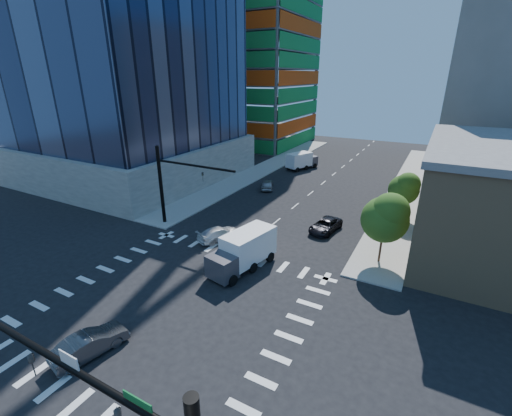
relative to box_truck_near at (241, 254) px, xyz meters
The scene contains 14 objects.
ground 7.32m from the box_truck_near, 104.40° to the right, with size 160.00×160.00×0.00m, color black.
road_markings 7.32m from the box_truck_near, 104.40° to the right, with size 20.00×20.00×0.01m, color silver.
sidewalk_ne 34.78m from the box_truck_near, 72.04° to the left, with size 5.00×60.00×0.15m, color #989690.
sidewalk_nw 36.04m from the box_truck_near, 113.37° to the left, with size 5.00×60.00×0.15m, color #989690.
construction_building 66.42m from the box_truck_near, 117.97° to the left, with size 25.16×34.50×70.60m.
signal_mast_nw 13.26m from the box_truck_near, 158.85° to the left, with size 10.20×0.40×9.00m.
tree_south 13.28m from the box_truck_near, 32.69° to the left, with size 4.16×4.16×6.82m.
tree_north 22.14m from the box_truck_near, 59.55° to the left, with size 3.54×3.52×5.78m.
car_nb_far 12.13m from the box_truck_near, 69.75° to the left, with size 2.28×4.95×1.38m, color black.
car_sb_near 6.51m from the box_truck_near, 142.17° to the left, with size 1.95×4.79×1.39m, color white.
car_sb_mid 23.42m from the box_truck_near, 110.95° to the left, with size 1.74×4.33×1.48m, color #A0A1A7.
car_sb_cross 13.56m from the box_truck_near, 103.36° to the right, with size 1.60×4.58×1.51m, color #46474B.
box_truck_near is the anchor object (origin of this frame).
box_truck_far 36.81m from the box_truck_near, 102.69° to the left, with size 4.52×6.36×3.07m.
Camera 1 is at (15.74, -16.02, 16.38)m, focal length 24.00 mm.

